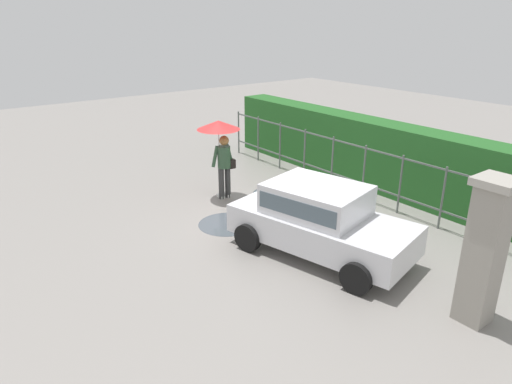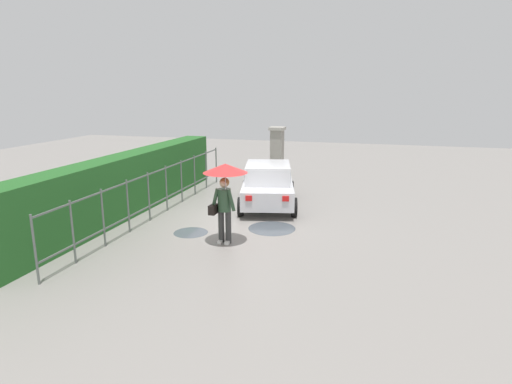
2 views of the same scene
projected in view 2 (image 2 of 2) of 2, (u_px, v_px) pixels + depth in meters
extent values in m
plane|color=gray|center=(241.00, 218.00, 13.38)|extent=(40.00, 40.00, 0.00)
cube|color=silver|center=(268.00, 189.00, 14.62)|extent=(3.98, 2.45, 0.60)
cube|color=silver|center=(268.00, 173.00, 14.33)|extent=(2.18, 1.84, 0.60)
cube|color=#4C5B66|center=(268.00, 172.00, 14.33)|extent=(2.04, 1.83, 0.33)
cylinder|color=black|center=(246.00, 189.00, 15.93)|extent=(0.63, 0.31, 0.60)
cylinder|color=black|center=(291.00, 189.00, 15.87)|extent=(0.63, 0.31, 0.60)
cylinder|color=black|center=(241.00, 207.00, 13.50)|extent=(0.63, 0.31, 0.60)
cylinder|color=black|center=(294.00, 207.00, 13.44)|extent=(0.63, 0.31, 0.60)
cube|color=red|center=(249.00, 198.00, 12.80)|extent=(0.10, 0.21, 0.16)
cube|color=red|center=(286.00, 199.00, 12.76)|extent=(0.10, 0.21, 0.16)
cylinder|color=#333333|center=(228.00, 227.00, 11.09)|extent=(0.15, 0.15, 0.86)
cylinder|color=#333333|center=(221.00, 226.00, 11.15)|extent=(0.15, 0.15, 0.86)
cube|color=white|center=(228.00, 242.00, 11.13)|extent=(0.26, 0.10, 0.08)
cube|color=white|center=(221.00, 241.00, 11.19)|extent=(0.26, 0.10, 0.08)
cylinder|color=#2D4C33|center=(224.00, 200.00, 10.95)|extent=(0.34, 0.34, 0.58)
sphere|color=#DBAD89|center=(224.00, 183.00, 10.85)|extent=(0.22, 0.22, 0.22)
sphere|color=olive|center=(224.00, 182.00, 10.88)|extent=(0.25, 0.25, 0.25)
cylinder|color=#2D4C33|center=(231.00, 200.00, 10.81)|extent=(0.10, 0.23, 0.56)
cylinder|color=#2D4C33|center=(215.00, 199.00, 10.94)|extent=(0.10, 0.23, 0.56)
cylinder|color=#B2B2B7|center=(226.00, 188.00, 10.76)|extent=(0.02, 0.02, 0.77)
cone|color=red|center=(225.00, 168.00, 10.64)|extent=(1.12, 1.12, 0.23)
cube|color=black|center=(213.00, 209.00, 10.98)|extent=(0.35, 0.17, 0.24)
cube|color=gray|center=(277.00, 158.00, 17.46)|extent=(0.48, 0.48, 2.30)
cube|color=#9E998E|center=(277.00, 128.00, 17.17)|extent=(0.60, 0.60, 0.12)
cylinder|color=#59605B|center=(35.00, 250.00, 8.64)|extent=(0.05, 0.05, 1.50)
cylinder|color=#59605B|center=(73.00, 232.00, 9.71)|extent=(0.05, 0.05, 1.50)
cylinder|color=#59605B|center=(103.00, 218.00, 10.78)|extent=(0.05, 0.05, 1.50)
cylinder|color=#59605B|center=(128.00, 206.00, 11.85)|extent=(0.05, 0.05, 1.50)
cylinder|color=#59605B|center=(149.00, 197.00, 12.91)|extent=(0.05, 0.05, 1.50)
cylinder|color=#59605B|center=(166.00, 188.00, 13.98)|extent=(0.05, 0.05, 1.50)
cylinder|color=#59605B|center=(182.00, 181.00, 15.05)|extent=(0.05, 0.05, 1.50)
cylinder|color=#59605B|center=(195.00, 175.00, 16.11)|extent=(0.05, 0.05, 1.50)
cylinder|color=#59605B|center=(206.00, 170.00, 17.18)|extent=(0.05, 0.05, 1.50)
cylinder|color=#59605B|center=(216.00, 165.00, 18.25)|extent=(0.05, 0.05, 1.50)
cube|color=#59605B|center=(157.00, 171.00, 13.29)|extent=(10.26, 0.03, 0.04)
cube|color=#59605B|center=(158.00, 202.00, 13.52)|extent=(10.26, 0.03, 0.04)
cube|color=#235B23|center=(127.00, 184.00, 13.68)|extent=(11.26, 0.90, 1.90)
cylinder|color=#4C545B|center=(272.00, 228.00, 12.34)|extent=(1.36, 1.36, 0.00)
cylinder|color=#4C545B|center=(191.00, 233.00, 11.98)|extent=(0.96, 0.96, 0.00)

